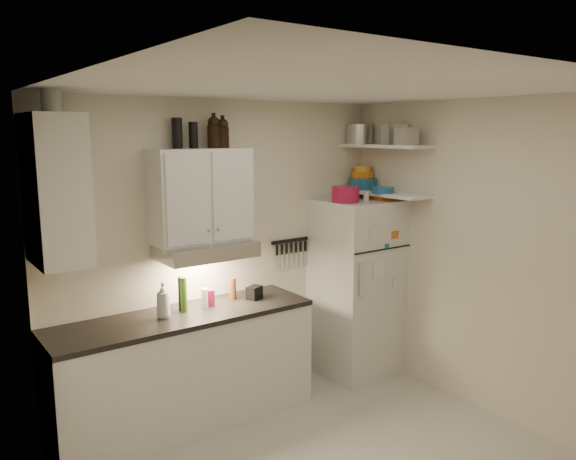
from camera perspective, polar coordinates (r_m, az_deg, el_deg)
ceiling at (r=3.60m, az=5.34°, el=14.38°), size 3.20×3.00×0.02m
back_wall at (r=4.94m, az=-6.52°, el=-2.16°), size 3.20×0.02×2.60m
left_wall at (r=2.99m, az=-19.52°, el=-10.79°), size 0.02×3.00×2.60m
right_wall at (r=4.91m, az=19.41°, el=-2.74°), size 0.02×3.00×2.60m
base_cabinet at (r=4.70m, az=-10.42°, el=-13.95°), size 2.10×0.60×0.88m
countertop at (r=4.53m, az=-10.60°, el=-8.62°), size 2.10×0.62×0.04m
upper_cabinet at (r=4.56m, az=-8.85°, el=3.47°), size 0.80×0.33×0.75m
side_cabinet at (r=4.03m, az=-22.55°, el=3.79°), size 0.33×0.55×1.00m
range_hood at (r=4.57m, az=-8.34°, el=-2.02°), size 0.76×0.46×0.12m
fridge at (r=5.49m, az=6.93°, el=-5.78°), size 0.70×0.68×1.70m
shelf_hi at (r=5.33m, az=9.82°, el=8.40°), size 0.30×0.95×0.03m
shelf_lo at (r=5.36m, az=9.69°, el=3.69°), size 0.30×0.95×0.03m
knife_strip at (r=5.28m, az=0.24°, el=-1.08°), size 0.42×0.02×0.03m
dutch_oven at (r=5.11m, az=5.85°, el=3.63°), size 0.32×0.32×0.15m
book_stack at (r=5.37m, az=9.59°, el=3.48°), size 0.24×0.27×0.08m
spice_jar at (r=5.23m, az=7.94°, el=3.43°), size 0.07×0.07×0.09m
stock_pot at (r=5.60m, az=7.25°, el=9.64°), size 0.31×0.31×0.19m
tin_a at (r=5.32m, az=10.77°, el=9.55°), size 0.24×0.23×0.19m
tin_b at (r=5.06m, az=11.92°, el=9.30°), size 0.16×0.16×0.15m
bowl_teal at (r=5.58m, az=7.61°, el=4.70°), size 0.27×0.27×0.11m
bowl_orange at (r=5.62m, az=7.56°, el=5.61°), size 0.21×0.21×0.06m
bowl_yellow at (r=5.61m, az=7.57°, el=6.20°), size 0.17×0.17×0.05m
plates at (r=5.25m, az=9.61°, el=4.02°), size 0.23×0.23×0.05m
growler_a at (r=4.63m, az=-7.54°, el=9.86°), size 0.14×0.14×0.26m
growler_b at (r=4.65m, az=-6.64°, el=9.77°), size 0.13×0.13×0.24m
thermos_a at (r=4.57m, az=-9.60°, el=9.48°), size 0.09×0.09×0.21m
thermos_b at (r=4.53m, az=-11.20°, el=9.63°), size 0.10×0.10×0.24m
side_jar at (r=4.01m, az=-22.94°, el=12.14°), size 0.13×0.13×0.17m
soap_bottle at (r=4.42m, az=-12.59°, el=-6.80°), size 0.13×0.13×0.31m
pepper_mill at (r=4.82m, az=-5.65°, el=-5.95°), size 0.08×0.08×0.19m
oil_bottle at (r=4.54m, az=-10.55°, el=-6.48°), size 0.07×0.07×0.28m
vinegar_bottle at (r=4.57m, az=-10.74°, el=-6.38°), size 0.06×0.06×0.27m
clear_bottle at (r=4.62m, az=-8.46°, el=-6.87°), size 0.07×0.07×0.16m
red_jar at (r=4.67m, az=-7.87°, el=-6.84°), size 0.09×0.09×0.14m
caddy at (r=4.83m, az=-3.44°, el=-6.37°), size 0.15×0.13×0.11m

